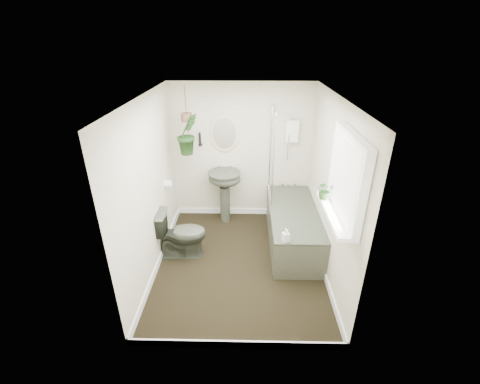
{
  "coord_description": "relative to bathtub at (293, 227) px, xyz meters",
  "views": [
    {
      "loc": [
        0.08,
        -3.66,
        2.94
      ],
      "look_at": [
        0.0,
        0.15,
        1.05
      ],
      "focal_mm": 24.0,
      "sensor_mm": 36.0,
      "label": 1
    }
  ],
  "objects": [
    {
      "name": "hanging_plant",
      "position": [
        -1.59,
        0.45,
        1.31
      ],
      "size": [
        0.43,
        0.43,
        0.61
      ],
      "primitive_type": "imported",
      "rotation": [
        0.0,
        0.0,
        0.71
      ],
      "color": "black",
      "rests_on": "ceiling"
    },
    {
      "name": "wall_sconce",
      "position": [
        -1.48,
        0.86,
        1.11
      ],
      "size": [
        0.04,
        0.04,
        0.22
      ],
      "primitive_type": "cylinder",
      "color": "black",
      "rests_on": "wall_back"
    },
    {
      "name": "window_blinds",
      "position": [
        0.24,
        -1.2,
        1.36
      ],
      "size": [
        0.01,
        0.86,
        0.76
      ],
      "primitive_type": "cube",
      "color": "white",
      "rests_on": "wall_right"
    },
    {
      "name": "toilet",
      "position": [
        -1.65,
        -0.32,
        0.08
      ],
      "size": [
        0.74,
        0.45,
        0.73
      ],
      "primitive_type": "imported",
      "rotation": [
        0.0,
        0.0,
        1.64
      ],
      "color": "#343A2D",
      "rests_on": "floor"
    },
    {
      "name": "floor",
      "position": [
        -0.8,
        -0.5,
        -0.3
      ],
      "size": [
        2.3,
        2.8,
        0.02
      ],
      "primitive_type": "cube",
      "color": "black",
      "rests_on": "ground"
    },
    {
      "name": "soap_bottle",
      "position": [
        -0.21,
        -0.79,
        0.38
      ],
      "size": [
        0.11,
        0.11,
        0.18
      ],
      "primitive_type": "imported",
      "rotation": [
        0.0,
        0.0,
        0.42
      ],
      "color": "black",
      "rests_on": "bathtub"
    },
    {
      "name": "hanging_pot",
      "position": [
        -1.59,
        0.45,
        1.56
      ],
      "size": [
        0.16,
        0.16,
        0.12
      ],
      "primitive_type": "cylinder",
      "color": "brown",
      "rests_on": "ceiling"
    },
    {
      "name": "ceiling",
      "position": [
        -0.8,
        -0.5,
        2.02
      ],
      "size": [
        2.3,
        2.8,
        0.02
      ],
      "primitive_type": "cube",
      "color": "white",
      "rests_on": "ground"
    },
    {
      "name": "toilet_roll_holder",
      "position": [
        -1.9,
        0.2,
        0.61
      ],
      "size": [
        0.11,
        0.11,
        0.11
      ],
      "primitive_type": "cylinder",
      "rotation": [
        0.0,
        1.57,
        0.0
      ],
      "color": "white",
      "rests_on": "wall_left"
    },
    {
      "name": "sill_plant",
      "position": [
        0.17,
        -0.9,
        1.07
      ],
      "size": [
        0.2,
        0.17,
        0.21
      ],
      "primitive_type": "imported",
      "rotation": [
        0.0,
        0.0,
        -0.04
      ],
      "color": "black",
      "rests_on": "window_sill"
    },
    {
      "name": "wall_left",
      "position": [
        -1.96,
        -0.5,
        0.86
      ],
      "size": [
        0.02,
        2.8,
        2.3
      ],
      "primitive_type": "cube",
      "color": "beige",
      "rests_on": "ground"
    },
    {
      "name": "wall_right",
      "position": [
        0.36,
        -0.5,
        0.86
      ],
      "size": [
        0.02,
        2.8,
        2.3
      ],
      "primitive_type": "cube",
      "color": "beige",
      "rests_on": "ground"
    },
    {
      "name": "shower_box",
      "position": [
        0.0,
        0.84,
        1.26
      ],
      "size": [
        0.2,
        0.1,
        0.35
      ],
      "primitive_type": "cube",
      "color": "white",
      "rests_on": "wall_back"
    },
    {
      "name": "pedestal_sink",
      "position": [
        -1.08,
        0.65,
        0.17
      ],
      "size": [
        0.62,
        0.56,
        0.92
      ],
      "primitive_type": null,
      "rotation": [
        0.0,
        0.0,
        -0.21
      ],
      "color": "#343A2D",
      "rests_on": "floor"
    },
    {
      "name": "wall_back",
      "position": [
        -0.8,
        0.91,
        0.86
      ],
      "size": [
        2.3,
        0.02,
        2.3
      ],
      "primitive_type": "cube",
      "color": "beige",
      "rests_on": "ground"
    },
    {
      "name": "window_recess",
      "position": [
        0.29,
        -1.2,
        1.36
      ],
      "size": [
        0.08,
        1.0,
        0.9
      ],
      "primitive_type": "cube",
      "color": "white",
      "rests_on": "wall_right"
    },
    {
      "name": "bath_screen",
      "position": [
        -0.33,
        0.49,
        0.99
      ],
      "size": [
        0.04,
        0.72,
        1.4
      ],
      "primitive_type": null,
      "color": "silver",
      "rests_on": "bathtub"
    },
    {
      "name": "bathtub",
      "position": [
        0.0,
        0.0,
        0.0
      ],
      "size": [
        0.72,
        1.72,
        0.58
      ],
      "primitive_type": null,
      "color": "#343A2D",
      "rests_on": "floor"
    },
    {
      "name": "oval_mirror",
      "position": [
        -1.08,
        0.87,
        1.21
      ],
      "size": [
        0.46,
        0.03,
        0.62
      ],
      "primitive_type": "ellipsoid",
      "color": "beige",
      "rests_on": "wall_back"
    },
    {
      "name": "skirting",
      "position": [
        -0.8,
        -0.5,
        -0.24
      ],
      "size": [
        2.3,
        2.8,
        0.1
      ],
      "primitive_type": "cube",
      "color": "white",
      "rests_on": "floor"
    },
    {
      "name": "wall_front",
      "position": [
        -0.8,
        -1.91,
        0.86
      ],
      "size": [
        2.3,
        0.02,
        2.3
      ],
      "primitive_type": "cube",
      "color": "beige",
      "rests_on": "ground"
    },
    {
      "name": "window_sill",
      "position": [
        0.22,
        -1.2,
        0.94
      ],
      "size": [
        0.18,
        1.0,
        0.04
      ],
      "primitive_type": "cube",
      "color": "white",
      "rests_on": "wall_right"
    }
  ]
}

